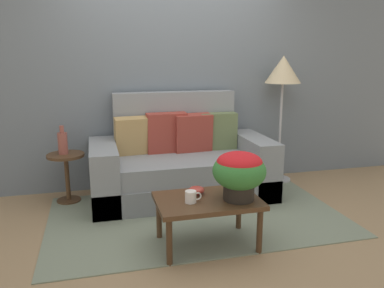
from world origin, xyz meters
The scene contains 11 objects.
ground_plane centered at (0.00, 0.00, 0.00)m, with size 14.00×14.00×0.00m, color #997A56.
wall_back centered at (0.00, 1.25, 1.37)m, with size 6.40×0.12×2.75m, color slate.
area_rug centered at (0.00, 0.14, 0.01)m, with size 2.79×1.66×0.01m, color gray.
couch centered at (-0.01, 0.76, 0.35)m, with size 1.94×0.93×1.13m.
coffee_table centered at (-0.07, -0.44, 0.36)m, with size 0.83×0.56×0.41m.
side_table centered at (-1.22, 0.86, 0.37)m, with size 0.38×0.38×0.53m.
floor_lamp centered at (1.27, 0.96, 1.29)m, with size 0.43×0.43×1.53m.
potted_plant centered at (0.17, -0.52, 0.65)m, with size 0.42×0.42×0.39m.
coffee_mug centered at (-0.21, -0.49, 0.46)m, with size 0.13×0.09×0.09m.
snack_bowl centered at (-0.13, -0.33, 0.45)m, with size 0.13×0.13×0.07m.
table_vase centered at (-1.24, 0.87, 0.65)m, with size 0.10×0.10×0.30m.
Camera 1 is at (-0.92, -3.25, 1.55)m, focal length 36.23 mm.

